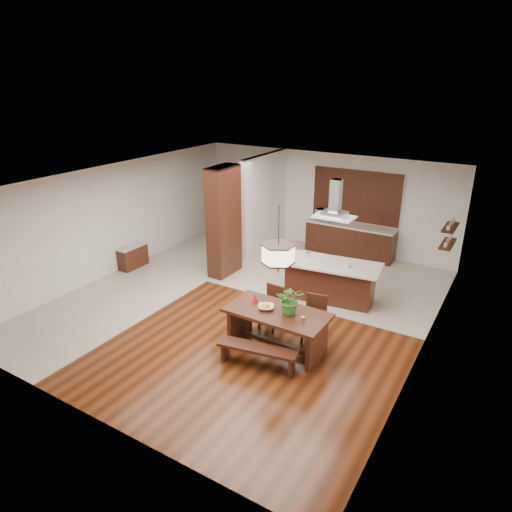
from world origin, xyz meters
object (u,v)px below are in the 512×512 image
Objects in this scene: hallway_console at (133,257)px; dining_chair_left at (270,308)px; microwave at (326,215)px; pendant_lantern at (278,241)px; range_hood at (335,199)px; kitchen_island at (330,280)px; dining_table at (277,321)px; island_cup at (348,265)px; dining_bench at (257,357)px; fruit_bowl at (266,307)px; dining_chair_right at (313,320)px; foliage_plant at (290,300)px.

hallway_console is 0.94× the size of dining_chair_left.
pendant_lantern is at bearing -61.40° from microwave.
microwave is (-1.43, 3.02, -1.36)m from range_hood.
pendant_lantern is (5.37, -1.50, 1.93)m from hallway_console.
dining_table is at bearing -98.43° from kitchen_island.
hallway_console is at bearing -170.99° from island_cup.
microwave reaches higher than dining_bench.
island_cup is (0.98, 1.82, 0.53)m from dining_chair_left.
fruit_bowl is at bearing -63.70° from microwave.
dining_chair_left is at bearing -118.21° from island_cup.
dining_chair_right reaches higher than dining_chair_left.
island_cup is at bearing 78.53° from dining_table.
dining_bench is 3.94m from range_hood.
range_hood is 1.57× the size of microwave.
dining_chair_left is 0.96× the size of dining_chair_right.
kitchen_island reaches higher than dining_bench.
range_hood reaches higher than foliage_plant.
island_cup is 3.62m from microwave.
hallway_console reaches higher than dining_bench.
foliage_plant is at bearing -123.42° from dining_chair_right.
hallway_console is at bearing 164.34° from pendant_lantern.
microwave is (-1.87, 3.10, 0.11)m from island_cup.
pendant_lantern reaches higher than microwave.
fruit_bowl is 3.02m from range_hood.
microwave is (-1.43, 3.03, 0.62)m from kitchen_island.
dining_chair_right is at bearing 68.65° from dining_bench.
fruit_bowl is at bearing -96.40° from range_hood.
fruit_bowl is (-0.73, -0.63, 0.37)m from dining_chair_right.
pendant_lantern is at bearing -91.34° from range_hood.
microwave is at bearing 103.24° from dining_chair_left.
island_cup reaches higher than kitchen_island.
microwave is at bearing 106.49° from foliage_plant.
kitchen_island is (-0.44, 1.91, 0.00)m from dining_chair_right.
dining_bench is at bearing -72.25° from fruit_bowl.
fruit_bowl reaches higher than hallway_console.
dining_chair_left is 1.04× the size of range_hood.
fruit_bowl is at bearing -65.15° from dining_chair_left.
foliage_plant is 1.91× the size of fruit_bowl.
foliage_plant is at bearing -58.85° from microwave.
microwave reaches higher than dining_table.
pendant_lantern is at bearing -98.43° from kitchen_island.
dining_chair_left reaches higher than dining_table.
dining_table is 3.47× the size of microwave.
pendant_lantern is (-0.50, -0.60, 1.76)m from dining_chair_right.
pendant_lantern is 1.46× the size of range_hood.
kitchen_island is (0.07, 3.22, 0.28)m from dining_bench.
kitchen_island is at bearing 88.66° from pendant_lantern.
kitchen_island is (0.29, 2.54, -0.37)m from fruit_bowl.
pendant_lantern is 3.06m from kitchen_island.
island_cup reaches higher than fruit_bowl.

